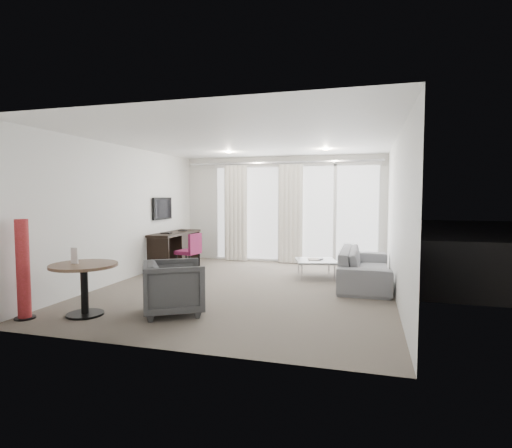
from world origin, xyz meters
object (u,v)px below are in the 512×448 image
(tub_armchair, at_px, (174,287))
(rattan_chair_b, at_px, (356,240))
(coffee_table, at_px, (316,268))
(rattan_chair_a, at_px, (321,241))
(desk, at_px, (175,250))
(red_lamp, at_px, (23,269))
(round_table, at_px, (84,290))
(desk_chair, at_px, (188,252))
(sofa, at_px, (365,266))

(tub_armchair, distance_m, rattan_chair_b, 7.08)
(coffee_table, relative_size, rattan_chair_a, 1.03)
(desk, height_order, red_lamp, red_lamp)
(red_lamp, height_order, rattan_chair_b, red_lamp)
(red_lamp, xyz_separation_m, rattan_chair_a, (3.13, 7.11, -0.29))
(rattan_chair_a, bearing_deg, red_lamp, -130.98)
(round_table, bearing_deg, desk_chair, 90.04)
(desk_chair, relative_size, rattan_chair_a, 1.12)
(tub_armchair, bearing_deg, coffee_table, -57.96)
(red_lamp, height_order, sofa, red_lamp)
(coffee_table, xyz_separation_m, rattan_chair_a, (-0.26, 3.31, 0.20))
(desk_chair, xyz_separation_m, sofa, (3.68, -0.22, -0.09))
(desk_chair, bearing_deg, red_lamp, -89.92)
(sofa, bearing_deg, coffee_table, 66.79)
(desk_chair, bearing_deg, coffee_table, 14.44)
(rattan_chair_a, relative_size, rattan_chair_b, 0.98)
(rattan_chair_a, bearing_deg, sofa, -89.05)
(desk, distance_m, rattan_chair_a, 4.25)
(desk, distance_m, rattan_chair_b, 5.18)
(red_lamp, bearing_deg, rattan_chair_a, 66.20)
(desk, distance_m, coffee_table, 3.30)
(red_lamp, height_order, tub_armchair, red_lamp)
(red_lamp, distance_m, tub_armchair, 1.98)
(desk, relative_size, coffee_table, 2.21)
(desk, bearing_deg, tub_armchair, -63.30)
(desk, bearing_deg, round_table, -81.65)
(rattan_chair_a, bearing_deg, tub_armchair, -118.94)
(round_table, bearing_deg, desk, 98.35)
(desk, xyz_separation_m, red_lamp, (-0.12, -4.12, 0.27))
(tub_armchair, xyz_separation_m, coffee_table, (1.58, 3.05, -0.20))
(coffee_table, bearing_deg, desk, 174.52)
(coffee_table, height_order, sofa, sofa)
(rattan_chair_a, xyz_separation_m, rattan_chair_b, (0.94, 0.35, 0.01))
(tub_armchair, bearing_deg, desk_chair, -8.80)
(rattan_chair_a, bearing_deg, desk, -152.43)
(sofa, xyz_separation_m, rattan_chair_a, (-1.22, 3.71, 0.05))
(coffee_table, bearing_deg, sofa, -23.21)
(tub_armchair, bearing_deg, rattan_chair_a, -42.29)
(red_lamp, relative_size, coffee_table, 1.72)
(tub_armchair, height_order, coffee_table, tub_armchair)
(tub_armchair, height_order, rattan_chair_b, rattan_chair_b)
(sofa, bearing_deg, tub_armchair, 136.15)
(tub_armchair, bearing_deg, rattan_chair_b, -49.20)
(sofa, bearing_deg, desk, 80.30)
(round_table, relative_size, red_lamp, 0.67)
(desk_chair, xyz_separation_m, red_lamp, (-0.67, -3.62, 0.25))
(desk, height_order, tub_armchair, desk)
(red_lamp, bearing_deg, sofa, 37.94)
(sofa, bearing_deg, rattan_chair_b, 3.85)
(round_table, distance_m, rattan_chair_b, 7.88)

